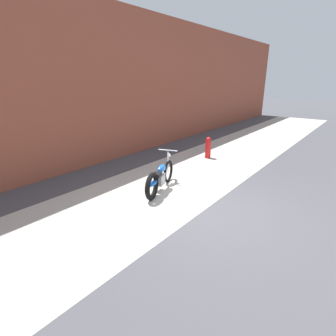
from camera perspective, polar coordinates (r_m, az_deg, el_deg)
ground_plane at (r=6.51m, az=7.88°, el=-8.95°), size 80.00×80.00×0.00m
sidewalk_slab at (r=7.43m, az=-3.87°, el=-5.12°), size 36.00×3.50×0.01m
brick_building_wall at (r=9.47m, az=-20.74°, el=16.14°), size 36.00×0.50×5.52m
motorcycle_blue at (r=7.26m, az=-2.03°, el=-2.30°), size 1.93×0.87×1.03m
fire_hydrant at (r=10.54m, az=8.63°, el=4.38°), size 0.22×0.22×0.84m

